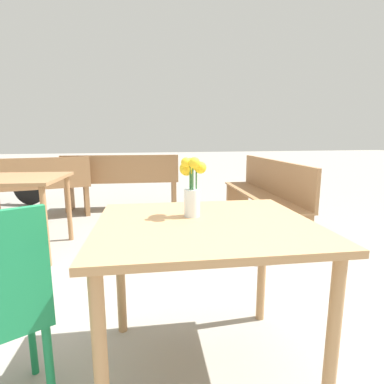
{
  "coord_description": "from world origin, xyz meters",
  "views": [
    {
      "loc": [
        -0.33,
        -1.25,
        1.12
      ],
      "look_at": [
        -0.04,
        0.1,
        0.87
      ],
      "focal_mm": 28.0,
      "sensor_mm": 36.0,
      "label": 1
    }
  ],
  "objects_px": {
    "bench_near": "(10,187)",
    "bench_middle": "(122,180)",
    "flower_vase": "(192,186)",
    "table_back": "(16,189)",
    "table_front": "(205,243)",
    "bicycle": "(6,184)",
    "bench_far": "(266,192)"
  },
  "relations": [
    {
      "from": "bench_near",
      "to": "bench_far",
      "type": "relative_size",
      "value": 1.05
    },
    {
      "from": "flower_vase",
      "to": "bench_far",
      "type": "height_order",
      "value": "flower_vase"
    },
    {
      "from": "table_front",
      "to": "flower_vase",
      "type": "relative_size",
      "value": 3.58
    },
    {
      "from": "table_front",
      "to": "bench_middle",
      "type": "relative_size",
      "value": 0.58
    },
    {
      "from": "bench_middle",
      "to": "table_back",
      "type": "xyz_separation_m",
      "value": [
        -0.94,
        -1.59,
        0.17
      ]
    },
    {
      "from": "table_back",
      "to": "bicycle",
      "type": "height_order",
      "value": "table_back"
    },
    {
      "from": "bench_near",
      "to": "table_front",
      "type": "bearing_deg",
      "value": -58.44
    },
    {
      "from": "bench_far",
      "to": "bicycle",
      "type": "bearing_deg",
      "value": 147.68
    },
    {
      "from": "bench_middle",
      "to": "table_back",
      "type": "height_order",
      "value": "bench_middle"
    },
    {
      "from": "flower_vase",
      "to": "table_back",
      "type": "height_order",
      "value": "flower_vase"
    },
    {
      "from": "flower_vase",
      "to": "bench_middle",
      "type": "distance_m",
      "value": 3.35
    },
    {
      "from": "table_front",
      "to": "bench_far",
      "type": "bearing_deg",
      "value": 57.48
    },
    {
      "from": "bench_far",
      "to": "bicycle",
      "type": "distance_m",
      "value": 4.3
    },
    {
      "from": "flower_vase",
      "to": "bench_near",
      "type": "bearing_deg",
      "value": 121.94
    },
    {
      "from": "bench_far",
      "to": "bench_near",
      "type": "bearing_deg",
      "value": 162.13
    },
    {
      "from": "bench_near",
      "to": "bicycle",
      "type": "height_order",
      "value": "bench_near"
    },
    {
      "from": "bench_far",
      "to": "table_back",
      "type": "bearing_deg",
      "value": -176.0
    },
    {
      "from": "bench_near",
      "to": "bicycle",
      "type": "relative_size",
      "value": 1.44
    },
    {
      "from": "bench_far",
      "to": "bicycle",
      "type": "xyz_separation_m",
      "value": [
        -3.64,
        2.3,
        -0.14
      ]
    },
    {
      "from": "bench_near",
      "to": "flower_vase",
      "type": "bearing_deg",
      "value": -58.06
    },
    {
      "from": "bench_middle",
      "to": "table_back",
      "type": "relative_size",
      "value": 1.89
    },
    {
      "from": "bicycle",
      "to": "table_front",
      "type": "bearing_deg",
      "value": -61.2
    },
    {
      "from": "bench_far",
      "to": "bicycle",
      "type": "height_order",
      "value": "bench_far"
    },
    {
      "from": "bench_far",
      "to": "table_back",
      "type": "height_order",
      "value": "bench_far"
    },
    {
      "from": "table_front",
      "to": "table_back",
      "type": "bearing_deg",
      "value": 127.05
    },
    {
      "from": "bench_near",
      "to": "bench_middle",
      "type": "bearing_deg",
      "value": 15.96
    },
    {
      "from": "flower_vase",
      "to": "table_back",
      "type": "xyz_separation_m",
      "value": [
        -1.33,
        1.7,
        -0.26
      ]
    },
    {
      "from": "flower_vase",
      "to": "table_back",
      "type": "relative_size",
      "value": 0.31
    },
    {
      "from": "table_back",
      "to": "bench_middle",
      "type": "bearing_deg",
      "value": 59.53
    },
    {
      "from": "flower_vase",
      "to": "bench_near",
      "type": "relative_size",
      "value": 0.14
    },
    {
      "from": "bench_near",
      "to": "bench_middle",
      "type": "xyz_separation_m",
      "value": [
        1.41,
        0.4,
        -0.01
      ]
    },
    {
      "from": "bench_middle",
      "to": "table_back",
      "type": "distance_m",
      "value": 1.86
    }
  ]
}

